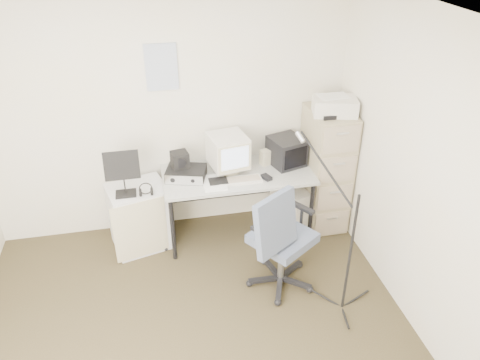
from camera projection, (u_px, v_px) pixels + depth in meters
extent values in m
cube|color=#3E331B|center=(197.00, 349.00, 3.73)|extent=(3.60, 3.60, 0.01)
cube|color=white|center=(175.00, 28.00, 2.45)|extent=(3.60, 3.60, 0.01)
cube|color=silver|center=(168.00, 117.00, 4.60)|extent=(3.60, 0.02, 2.50)
cube|color=silver|center=(434.00, 192.00, 3.41)|extent=(0.02, 3.60, 2.50)
cube|color=white|center=(161.00, 67.00, 4.33)|extent=(0.30, 0.02, 0.44)
cube|color=tan|center=(325.00, 169.00, 4.92)|extent=(0.40, 0.60, 1.30)
cube|color=white|center=(335.00, 106.00, 4.49)|extent=(0.47, 0.38, 0.16)
cube|color=#959595|center=(238.00, 203.00, 4.87)|extent=(1.50, 0.70, 0.73)
cube|color=white|center=(228.00, 154.00, 4.63)|extent=(0.41, 0.42, 0.39)
cube|color=black|center=(286.00, 151.00, 4.79)|extent=(0.40, 0.41, 0.29)
cube|color=beige|center=(265.00, 158.00, 4.80)|extent=(0.11, 0.11, 0.16)
cube|color=white|center=(240.00, 180.00, 4.54)|extent=(0.43, 0.15, 0.02)
cube|color=black|center=(266.00, 177.00, 4.58)|extent=(0.10, 0.13, 0.03)
cube|color=black|center=(186.00, 173.00, 4.57)|extent=(0.44, 0.36, 0.11)
cube|color=black|center=(180.00, 160.00, 4.53)|extent=(0.18, 0.18, 0.16)
cube|color=white|center=(214.00, 183.00, 4.50)|extent=(0.22, 0.30, 0.02)
cube|color=white|center=(291.00, 205.00, 5.10)|extent=(0.36, 0.53, 0.45)
cube|color=slate|center=(283.00, 236.00, 4.11)|extent=(0.87, 0.87, 1.08)
cube|color=silver|center=(140.00, 217.00, 4.71)|extent=(0.64, 0.57, 0.68)
cube|color=black|center=(123.00, 173.00, 4.31)|extent=(0.32, 0.18, 0.47)
torus|color=black|center=(146.00, 191.00, 4.40)|extent=(0.15, 0.15, 0.02)
cylinder|color=black|center=(353.00, 237.00, 3.73)|extent=(0.03, 0.03, 1.53)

